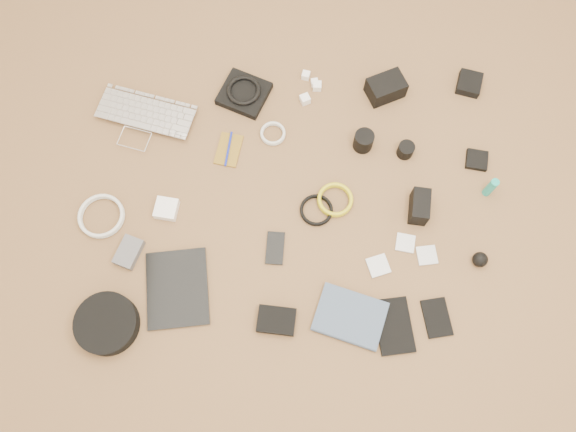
{
  "coord_description": "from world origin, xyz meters",
  "views": [
    {
      "loc": [
        -0.01,
        -0.67,
        1.87
      ],
      "look_at": [
        -0.0,
        -0.04,
        0.02
      ],
      "focal_mm": 35.0,
      "sensor_mm": 36.0,
      "label": 1
    }
  ],
  "objects_px": {
    "laptop": "(142,125)",
    "tablet": "(177,288)",
    "dslr_camera": "(386,88)",
    "headphone_case": "(107,324)",
    "paperback": "(343,341)",
    "phone": "(275,248)"
  },
  "relations": [
    {
      "from": "tablet",
      "to": "headphone_case",
      "type": "xyz_separation_m",
      "value": [
        -0.22,
        -0.12,
        0.02
      ]
    },
    {
      "from": "phone",
      "to": "paperback",
      "type": "distance_m",
      "value": 0.39
    },
    {
      "from": "dslr_camera",
      "to": "paperback",
      "type": "relative_size",
      "value": 0.6
    },
    {
      "from": "tablet",
      "to": "headphone_case",
      "type": "bearing_deg",
      "value": -156.98
    },
    {
      "from": "headphone_case",
      "to": "paperback",
      "type": "distance_m",
      "value": 0.77
    },
    {
      "from": "laptop",
      "to": "headphone_case",
      "type": "xyz_separation_m",
      "value": [
        -0.06,
        -0.73,
        0.01
      ]
    },
    {
      "from": "phone",
      "to": "paperback",
      "type": "xyz_separation_m",
      "value": [
        0.22,
        -0.32,
        0.01
      ]
    },
    {
      "from": "headphone_case",
      "to": "paperback",
      "type": "relative_size",
      "value": 0.92
    },
    {
      "from": "tablet",
      "to": "dslr_camera",
      "type": "bearing_deg",
      "value": 39.55
    },
    {
      "from": "paperback",
      "to": "laptop",
      "type": "bearing_deg",
      "value": 61.19
    },
    {
      "from": "laptop",
      "to": "dslr_camera",
      "type": "bearing_deg",
      "value": 24.84
    },
    {
      "from": "laptop",
      "to": "phone",
      "type": "relative_size",
      "value": 3.1
    },
    {
      "from": "dslr_camera",
      "to": "headphone_case",
      "type": "distance_m",
      "value": 1.3
    },
    {
      "from": "headphone_case",
      "to": "paperback",
      "type": "xyz_separation_m",
      "value": [
        0.77,
        -0.06,
        -0.02
      ]
    },
    {
      "from": "laptop",
      "to": "tablet",
      "type": "bearing_deg",
      "value": -58.49
    },
    {
      "from": "laptop",
      "to": "dslr_camera",
      "type": "xyz_separation_m",
      "value": [
        0.91,
        0.13,
        0.02
      ]
    },
    {
      "from": "tablet",
      "to": "paperback",
      "type": "distance_m",
      "value": 0.58
    },
    {
      "from": "dslr_camera",
      "to": "phone",
      "type": "bearing_deg",
      "value": -146.86
    },
    {
      "from": "phone",
      "to": "dslr_camera",
      "type": "bearing_deg",
      "value": 60.28
    },
    {
      "from": "phone",
      "to": "laptop",
      "type": "bearing_deg",
      "value": 140.71
    },
    {
      "from": "laptop",
      "to": "tablet",
      "type": "relative_size",
      "value": 1.37
    },
    {
      "from": "dslr_camera",
      "to": "headphone_case",
      "type": "relative_size",
      "value": 0.65
    }
  ]
}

